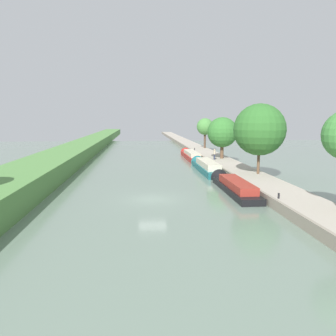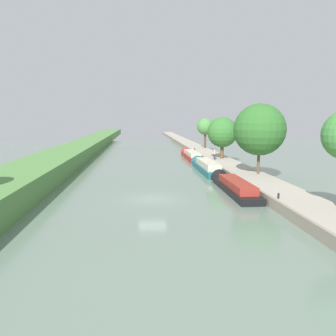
{
  "view_description": "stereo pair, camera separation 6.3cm",
  "coord_description": "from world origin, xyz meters",
  "px_view_note": "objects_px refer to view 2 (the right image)",
  "views": [
    {
      "loc": [
        -1.15,
        -30.02,
        7.26
      ],
      "look_at": [
        2.48,
        12.45,
        1.0
      ],
      "focal_mm": 36.42,
      "sensor_mm": 36.0,
      "label": 1
    },
    {
      "loc": [
        -1.08,
        -30.02,
        7.26
      ],
      "look_at": [
        2.48,
        12.45,
        1.0
      ],
      "focal_mm": 36.42,
      "sensor_mm": 36.0,
      "label": 2
    }
  ],
  "objects_px": {
    "narrowboat_teal": "(206,166)",
    "mooring_bollard_near": "(278,196)",
    "narrowboat_red": "(191,155)",
    "mooring_bollard_far": "(195,149)",
    "person_walking": "(215,154)",
    "narrowboat_black": "(233,185)"
  },
  "relations": [
    {
      "from": "narrowboat_red",
      "to": "mooring_bollard_near",
      "type": "relative_size",
      "value": 31.74
    },
    {
      "from": "narrowboat_black",
      "to": "person_walking",
      "type": "xyz_separation_m",
      "value": [
        2.36,
        19.14,
        1.18
      ]
    },
    {
      "from": "narrowboat_black",
      "to": "mooring_bollard_far",
      "type": "xyz_separation_m",
      "value": [
        1.78,
        34.73,
        0.53
      ]
    },
    {
      "from": "narrowboat_teal",
      "to": "narrowboat_red",
      "type": "distance_m",
      "value": 15.05
    },
    {
      "from": "narrowboat_teal",
      "to": "mooring_bollard_near",
      "type": "bearing_deg",
      "value": -84.38
    },
    {
      "from": "narrowboat_black",
      "to": "narrowboat_teal",
      "type": "xyz_separation_m",
      "value": [
        -0.21,
        13.04,
        0.12
      ]
    },
    {
      "from": "narrowboat_red",
      "to": "person_walking",
      "type": "height_order",
      "value": "person_walking"
    },
    {
      "from": "narrowboat_teal",
      "to": "person_walking",
      "type": "distance_m",
      "value": 6.7
    },
    {
      "from": "narrowboat_black",
      "to": "mooring_bollard_near",
      "type": "height_order",
      "value": "narrowboat_black"
    },
    {
      "from": "mooring_bollard_near",
      "to": "mooring_bollard_far",
      "type": "distance_m",
      "value": 41.84
    },
    {
      "from": "narrowboat_red",
      "to": "mooring_bollard_far",
      "type": "bearing_deg",
      "value": 74.65
    },
    {
      "from": "narrowboat_teal",
      "to": "mooring_bollard_far",
      "type": "relative_size",
      "value": 30.76
    },
    {
      "from": "person_walking",
      "to": "mooring_bollard_far",
      "type": "distance_m",
      "value": 15.62
    },
    {
      "from": "narrowboat_black",
      "to": "mooring_bollard_near",
      "type": "bearing_deg",
      "value": -75.95
    },
    {
      "from": "narrowboat_red",
      "to": "person_walking",
      "type": "xyz_separation_m",
      "value": [
        2.4,
        -8.95,
        1.12
      ]
    },
    {
      "from": "mooring_bollard_near",
      "to": "mooring_bollard_far",
      "type": "height_order",
      "value": "same"
    },
    {
      "from": "narrowboat_black",
      "to": "mooring_bollard_far",
      "type": "height_order",
      "value": "narrowboat_black"
    },
    {
      "from": "narrowboat_red",
      "to": "mooring_bollard_far",
      "type": "distance_m",
      "value": 6.9
    },
    {
      "from": "mooring_bollard_near",
      "to": "mooring_bollard_far",
      "type": "bearing_deg",
      "value": 90.0
    },
    {
      "from": "narrowboat_red",
      "to": "mooring_bollard_near",
      "type": "height_order",
      "value": "narrowboat_red"
    },
    {
      "from": "narrowboat_red",
      "to": "person_walking",
      "type": "distance_m",
      "value": 9.34
    },
    {
      "from": "mooring_bollard_near",
      "to": "narrowboat_black",
      "type": "bearing_deg",
      "value": 104.05
    }
  ]
}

